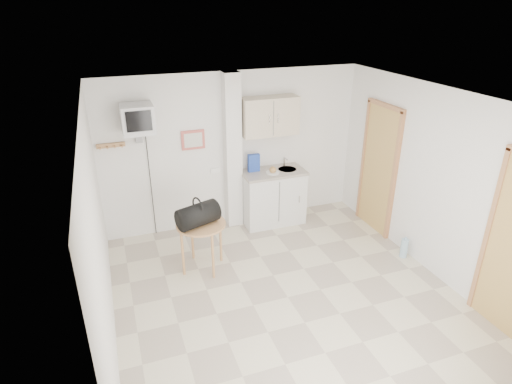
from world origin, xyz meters
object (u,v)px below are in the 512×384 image
object	(u,v)px
crt_television	(138,120)
round_table	(201,229)
duffel_bag	(198,215)
water_bottle	(404,248)

from	to	relation	value
crt_television	round_table	xyz separation A→B (m)	(0.59, -1.00, -1.32)
crt_television	round_table	size ratio (longest dim) A/B	3.04
duffel_bag	round_table	bearing A→B (deg)	26.92
round_table	duffel_bag	size ratio (longest dim) A/B	1.14
water_bottle	round_table	bearing A→B (deg)	165.63
crt_television	round_table	world-z (taller)	crt_television
water_bottle	crt_television	bearing A→B (deg)	153.23
crt_television	duffel_bag	bearing A→B (deg)	-61.99
crt_television	round_table	bearing A→B (deg)	-59.35
crt_television	water_bottle	size ratio (longest dim) A/B	6.62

